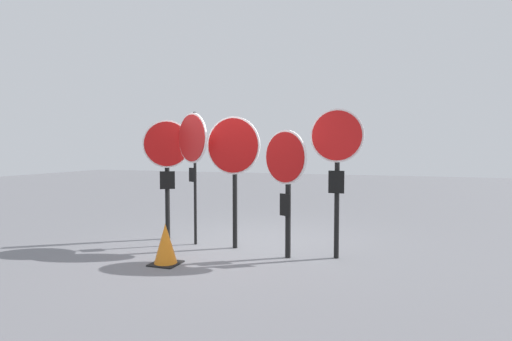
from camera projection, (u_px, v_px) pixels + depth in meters
The scene contains 7 objects.
ground_plane at pixel (240, 248), 6.74m from camera, with size 40.00×40.00×0.00m, color slate.
stop_sign_0 at pixel (167, 157), 7.27m from camera, with size 0.73×0.50×2.19m.
stop_sign_1 at pixel (192, 145), 6.86m from camera, with size 0.76×0.45×2.31m.
stop_sign_2 at pixel (233, 155), 6.60m from camera, with size 0.96×0.15×2.20m.
stop_sign_3 at pixel (286, 170), 6.02m from camera, with size 0.74×0.40×1.95m.
stop_sign_4 at pixel (337, 153), 5.97m from camera, with size 0.80×0.14×2.27m.
traffic_cone_0 at pixel (166, 244), 5.76m from camera, with size 0.40×0.40×0.59m.
Camera 1 is at (2.45, -6.20, 1.67)m, focal length 28.00 mm.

